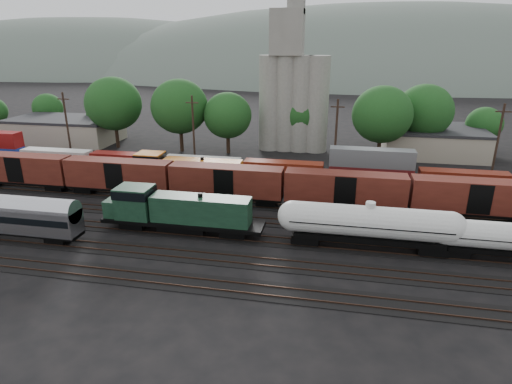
% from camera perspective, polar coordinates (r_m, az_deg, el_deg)
% --- Properties ---
extents(ground, '(600.00, 600.00, 0.00)m').
position_cam_1_polar(ground, '(52.81, -3.44, -3.59)').
color(ground, black).
extents(tracks, '(180.00, 33.20, 0.20)m').
position_cam_1_polar(tracks, '(52.79, -3.44, -3.54)').
color(tracks, black).
rests_on(tracks, ground).
extents(green_locomotive, '(18.54, 3.27, 4.91)m').
position_cam_1_polar(green_locomotive, '(48.94, -10.96, -2.35)').
color(green_locomotive, black).
rests_on(green_locomotive, ground).
extents(tank_car_a, '(19.01, 3.40, 4.98)m').
position_cam_1_polar(tank_car_a, '(45.72, 14.81, -4.07)').
color(tank_car_a, silver).
rests_on(tank_car_a, ground).
extents(orange_locomotive, '(19.15, 3.19, 4.79)m').
position_cam_1_polar(orange_locomotive, '(63.75, -9.91, 2.90)').
color(orange_locomotive, black).
rests_on(orange_locomotive, ground).
extents(boxcar_string, '(184.40, 2.90, 4.20)m').
position_cam_1_polar(boxcar_string, '(55.57, 19.71, -0.10)').
color(boxcar_string, black).
rests_on(boxcar_string, ground).
extents(container_wall, '(160.00, 2.60, 5.80)m').
position_cam_1_polar(container_wall, '(67.79, -7.04, 3.76)').
color(container_wall, black).
rests_on(container_wall, ground).
extents(grain_silo, '(13.40, 5.00, 29.00)m').
position_cam_1_polar(grain_silo, '(83.94, 4.90, 13.11)').
color(grain_silo, gray).
rests_on(grain_silo, ground).
extents(industrial_sheds, '(119.38, 17.26, 5.10)m').
position_cam_1_polar(industrial_sheds, '(84.36, 6.95, 7.07)').
color(industrial_sheds, '#9E937F').
rests_on(industrial_sheds, ground).
extents(tree_band, '(165.98, 21.76, 14.02)m').
position_cam_1_polar(tree_band, '(82.86, 8.66, 10.35)').
color(tree_band, black).
rests_on(tree_band, ground).
extents(utility_poles, '(122.20, 0.36, 12.00)m').
position_cam_1_polar(utility_poles, '(71.52, 0.87, 7.92)').
color(utility_poles, black).
rests_on(utility_poles, ground).
extents(distant_hills, '(860.00, 286.00, 130.00)m').
position_cam_1_polar(distant_hills, '(309.88, 13.40, 11.58)').
color(distant_hills, '#59665B').
rests_on(distant_hills, ground).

